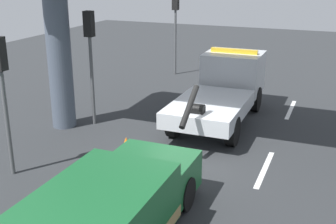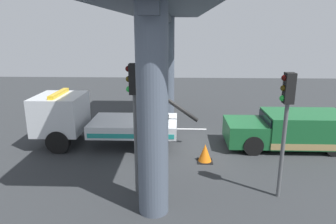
{
  "view_description": "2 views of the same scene",
  "coord_description": "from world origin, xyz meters",
  "px_view_note": "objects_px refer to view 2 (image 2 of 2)",
  "views": [
    {
      "loc": [
        -11.94,
        -4.13,
        5.76
      ],
      "look_at": [
        -0.71,
        0.4,
        1.65
      ],
      "focal_mm": 46.94,
      "sensor_mm": 36.0,
      "label": 1
    },
    {
      "loc": [
        0.2,
        13.17,
        5.17
      ],
      "look_at": [
        0.69,
        -0.8,
        1.36
      ],
      "focal_mm": 32.84,
      "sensor_mm": 36.0,
      "label": 2
    }
  ],
  "objects_px": {
    "towed_van_green": "(291,130)",
    "traffic_light_near": "(286,109)",
    "tow_truck_white": "(92,119)",
    "traffic_light_far": "(134,102)",
    "traffic_cone_orange": "(205,153)"
  },
  "relations": [
    {
      "from": "traffic_light_far",
      "to": "towed_van_green",
      "type": "bearing_deg",
      "value": -145.85
    },
    {
      "from": "tow_truck_white",
      "to": "traffic_cone_orange",
      "type": "distance_m",
      "value": 5.35
    },
    {
      "from": "traffic_light_near",
      "to": "traffic_light_far",
      "type": "xyz_separation_m",
      "value": [
        4.5,
        0.0,
        0.17
      ]
    },
    {
      "from": "tow_truck_white",
      "to": "towed_van_green",
      "type": "bearing_deg",
      "value": -179.98
    },
    {
      "from": "traffic_light_near",
      "to": "tow_truck_white",
      "type": "bearing_deg",
      "value": -31.2
    },
    {
      "from": "tow_truck_white",
      "to": "traffic_cone_orange",
      "type": "xyz_separation_m",
      "value": [
        -5.0,
        1.72,
        -0.85
      ]
    },
    {
      "from": "towed_van_green",
      "to": "traffic_light_near",
      "type": "bearing_deg",
      "value": 66.82
    },
    {
      "from": "towed_van_green",
      "to": "traffic_light_near",
      "type": "height_order",
      "value": "traffic_light_near"
    },
    {
      "from": "towed_van_green",
      "to": "traffic_cone_orange",
      "type": "distance_m",
      "value": 4.32
    },
    {
      "from": "tow_truck_white",
      "to": "traffic_cone_orange",
      "type": "height_order",
      "value": "tow_truck_white"
    },
    {
      "from": "traffic_light_far",
      "to": "traffic_cone_orange",
      "type": "xyz_separation_m",
      "value": [
        -2.4,
        -2.58,
        -2.71
      ]
    },
    {
      "from": "towed_van_green",
      "to": "traffic_light_far",
      "type": "height_order",
      "value": "traffic_light_far"
    },
    {
      "from": "tow_truck_white",
      "to": "towed_van_green",
      "type": "xyz_separation_m",
      "value": [
        -8.94,
        -0.0,
        -0.42
      ]
    },
    {
      "from": "towed_van_green",
      "to": "traffic_cone_orange",
      "type": "bearing_deg",
      "value": 23.57
    },
    {
      "from": "traffic_light_near",
      "to": "traffic_light_far",
      "type": "bearing_deg",
      "value": 0.0
    }
  ]
}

